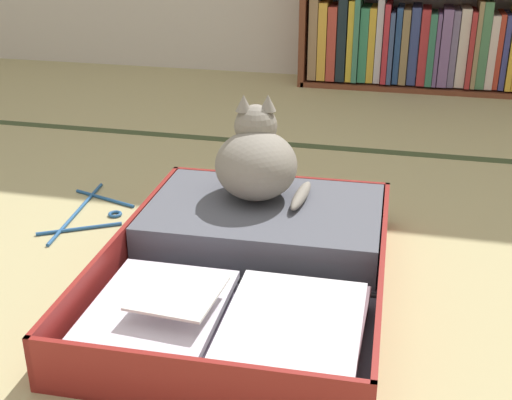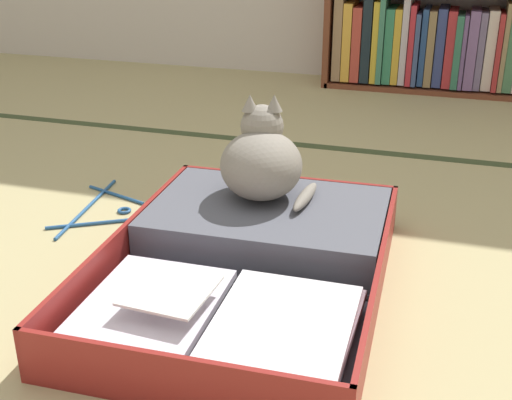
% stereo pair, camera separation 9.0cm
% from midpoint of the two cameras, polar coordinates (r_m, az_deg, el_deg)
% --- Properties ---
extents(ground_plane, '(10.00, 10.00, 0.00)m').
position_cam_midpoint_polar(ground_plane, '(1.46, -6.24, -11.38)').
color(ground_plane, tan).
extents(tatami_border, '(4.80, 0.05, 0.00)m').
position_cam_midpoint_polar(tatami_border, '(2.55, 3.06, 4.64)').
color(tatami_border, '#3B4829').
rests_on(tatami_border, ground_plane).
extents(open_suitcase, '(0.66, 0.90, 0.12)m').
position_cam_midpoint_polar(open_suitcase, '(1.64, -1.86, -4.88)').
color(open_suitcase, maroon).
rests_on(open_suitcase, ground_plane).
extents(black_cat, '(0.28, 0.30, 0.27)m').
position_cam_midpoint_polar(black_cat, '(1.77, -1.37, 3.35)').
color(black_cat, gray).
rests_on(black_cat, open_suitcase).
extents(clothes_hanger, '(0.24, 0.43, 0.01)m').
position_cam_midpoint_polar(clothes_hanger, '(2.05, -15.18, -1.06)').
color(clothes_hanger, '#275B99').
rests_on(clothes_hanger, ground_plane).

